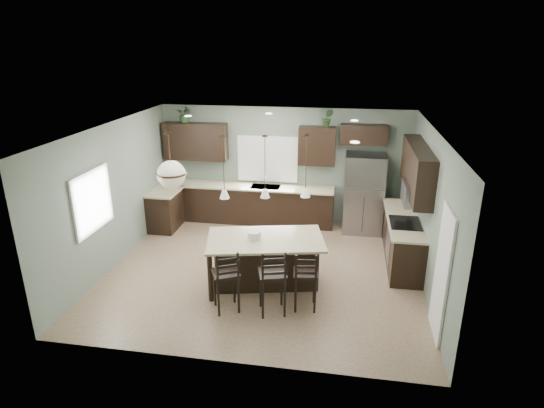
{
  "coord_description": "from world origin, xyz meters",
  "views": [
    {
      "loc": [
        1.48,
        -7.83,
        4.29
      ],
      "look_at": [
        0.1,
        0.4,
        1.25
      ],
      "focal_mm": 30.0,
      "sensor_mm": 36.0,
      "label": 1
    }
  ],
  "objects_px": {
    "refrigerator": "(364,194)",
    "serving_dish": "(254,235)",
    "kitchen_island": "(265,262)",
    "bar_stool_center": "(272,281)",
    "plant_back_left": "(185,114)",
    "bar_stool_left": "(226,280)",
    "bar_stool_right": "(305,280)"
  },
  "relations": [
    {
      "from": "refrigerator",
      "to": "bar_stool_center",
      "type": "height_order",
      "value": "refrigerator"
    },
    {
      "from": "kitchen_island",
      "to": "bar_stool_center",
      "type": "height_order",
      "value": "bar_stool_center"
    },
    {
      "from": "bar_stool_left",
      "to": "plant_back_left",
      "type": "distance_m",
      "value": 4.92
    },
    {
      "from": "serving_dish",
      "to": "bar_stool_right",
      "type": "relative_size",
      "value": 0.22
    },
    {
      "from": "bar_stool_center",
      "to": "bar_stool_right",
      "type": "xyz_separation_m",
      "value": [
        0.52,
        0.22,
        -0.05
      ]
    },
    {
      "from": "bar_stool_left",
      "to": "bar_stool_right",
      "type": "bearing_deg",
      "value": -14.56
    },
    {
      "from": "bar_stool_center",
      "to": "plant_back_left",
      "type": "height_order",
      "value": "plant_back_left"
    },
    {
      "from": "bar_stool_left",
      "to": "bar_stool_center",
      "type": "distance_m",
      "value": 0.77
    },
    {
      "from": "refrigerator",
      "to": "kitchen_island",
      "type": "height_order",
      "value": "refrigerator"
    },
    {
      "from": "bar_stool_center",
      "to": "serving_dish",
      "type": "bearing_deg",
      "value": 102.54
    },
    {
      "from": "refrigerator",
      "to": "kitchen_island",
      "type": "xyz_separation_m",
      "value": [
        -1.8,
        -2.85,
        -0.46
      ]
    },
    {
      "from": "refrigerator",
      "to": "serving_dish",
      "type": "relative_size",
      "value": 7.71
    },
    {
      "from": "kitchen_island",
      "to": "refrigerator",
      "type": "bearing_deg",
      "value": 45.2
    },
    {
      "from": "bar_stool_left",
      "to": "bar_stool_right",
      "type": "distance_m",
      "value": 1.31
    },
    {
      "from": "serving_dish",
      "to": "refrigerator",
      "type": "bearing_deg",
      "value": 55.45
    },
    {
      "from": "serving_dish",
      "to": "plant_back_left",
      "type": "bearing_deg",
      "value": 126.36
    },
    {
      "from": "serving_dish",
      "to": "plant_back_left",
      "type": "relative_size",
      "value": 0.59
    },
    {
      "from": "refrigerator",
      "to": "kitchen_island",
      "type": "distance_m",
      "value": 3.4
    },
    {
      "from": "bar_stool_right",
      "to": "plant_back_left",
      "type": "relative_size",
      "value": 2.63
    },
    {
      "from": "serving_dish",
      "to": "bar_stool_left",
      "type": "height_order",
      "value": "bar_stool_left"
    },
    {
      "from": "bar_stool_left",
      "to": "bar_stool_center",
      "type": "relative_size",
      "value": 0.95
    },
    {
      "from": "kitchen_island",
      "to": "serving_dish",
      "type": "relative_size",
      "value": 8.63
    },
    {
      "from": "refrigerator",
      "to": "bar_stool_left",
      "type": "bearing_deg",
      "value": -121.17
    },
    {
      "from": "refrigerator",
      "to": "plant_back_left",
      "type": "height_order",
      "value": "plant_back_left"
    },
    {
      "from": "bar_stool_right",
      "to": "serving_dish",
      "type": "bearing_deg",
      "value": 140.88
    },
    {
      "from": "kitchen_island",
      "to": "bar_stool_left",
      "type": "distance_m",
      "value": 1.06
    },
    {
      "from": "serving_dish",
      "to": "plant_back_left",
      "type": "distance_m",
      "value": 4.19
    },
    {
      "from": "bar_stool_center",
      "to": "plant_back_left",
      "type": "relative_size",
      "value": 2.89
    },
    {
      "from": "refrigerator",
      "to": "serving_dish",
      "type": "xyz_separation_m",
      "value": [
        -1.99,
        -2.9,
        0.07
      ]
    },
    {
      "from": "bar_stool_center",
      "to": "bar_stool_left",
      "type": "bearing_deg",
      "value": 166.91
    },
    {
      "from": "kitchen_island",
      "to": "bar_stool_left",
      "type": "relative_size",
      "value": 1.85
    },
    {
      "from": "kitchen_island",
      "to": "plant_back_left",
      "type": "bearing_deg",
      "value": 116.45
    }
  ]
}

